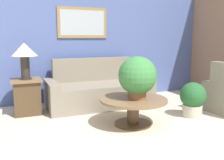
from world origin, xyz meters
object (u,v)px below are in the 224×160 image
coffee_table (133,106)px  side_table (27,96)px  couch_main (98,91)px  table_lamp (24,53)px  potted_plant_floor (193,98)px  potted_plant_on_table (137,76)px

coffee_table → side_table: side_table is taller
couch_main → table_lamp: bearing=-177.6°
table_lamp → potted_plant_floor: bearing=-25.6°
table_lamp → side_table: bearing=0.0°
side_table → table_lamp: 0.78m
coffee_table → couch_main: bearing=95.1°
potted_plant_on_table → potted_plant_floor: potted_plant_on_table is taller
potted_plant_on_table → coffee_table: bearing=130.9°
side_table → couch_main: bearing=2.4°
side_table → potted_plant_on_table: bearing=-40.1°
table_lamp → potted_plant_on_table: (1.54, -1.30, -0.32)m
table_lamp → potted_plant_floor: table_lamp is taller
table_lamp → potted_plant_on_table: table_lamp is taller
couch_main → coffee_table: 1.31m
couch_main → side_table: couch_main is taller
side_table → potted_plant_on_table: potted_plant_on_table is taller
couch_main → potted_plant_on_table: size_ratio=3.14×
couch_main → side_table: size_ratio=3.27×
couch_main → coffee_table: bearing=-84.9°
potted_plant_floor → table_lamp: bearing=154.4°
table_lamp → potted_plant_on_table: bearing=-40.1°
couch_main → table_lamp: (-1.38, -0.06, 0.80)m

